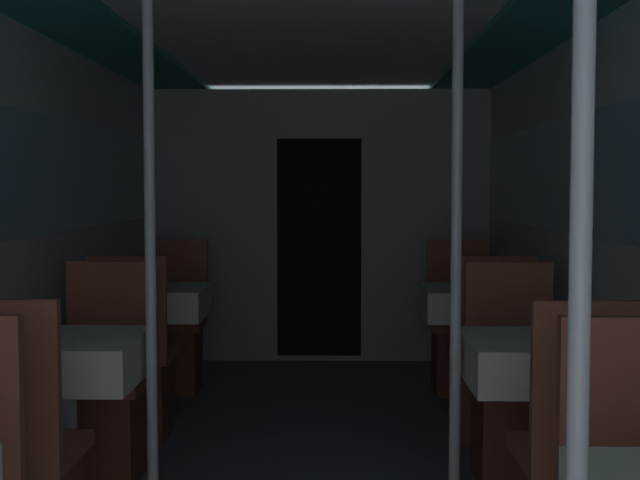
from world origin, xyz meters
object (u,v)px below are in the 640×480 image
chair_left_far_1 (103,412)px  dining_table_right_2 (474,308)px  support_pole_right_0 (579,342)px  dining_table_right_1 (543,369)px  dining_table_left_2 (155,307)px  support_pole_right_1 (456,264)px  chair_right_far_2 (460,345)px  support_pole_left_1 (150,263)px  dining_table_left_1 (65,367)px  chair_left_far_2 (173,345)px  chair_right_far_1 (514,414)px  chair_right_near_2 (489,383)px  chair_left_near_2 (135,381)px

chair_left_far_1 → dining_table_right_2: bearing=-147.3°
support_pole_right_0 → dining_table_right_1: size_ratio=2.78×
chair_left_far_1 → dining_table_left_2: size_ratio=1.32×
dining_table_right_1 → chair_left_far_1: bearing=163.7°
support_pole_right_0 → support_pole_right_1: bearing=90.0°
dining_table_left_2 → support_pole_right_1: size_ratio=0.36×
chair_right_far_2 → support_pole_left_1: bearing=56.3°
dining_table_left_1 → dining_table_right_2: size_ratio=1.00×
chair_left_far_1 → support_pole_right_1: size_ratio=0.47×
support_pole_left_1 → chair_left_far_2: 2.44m
support_pole_right_0 → chair_right_far_1: support_pole_right_0 is taller
chair_right_far_2 → support_pole_right_1: bearing=81.5°
dining_table_left_1 → chair_right_near_2: chair_right_near_2 is taller
dining_table_right_1 → support_pole_right_1: size_ratio=0.36×
dining_table_left_1 → support_pole_right_1: size_ratio=0.36×
dining_table_left_2 → chair_right_far_2: bearing=16.3°
dining_table_right_1 → support_pole_right_1: support_pole_right_1 is taller
chair_left_far_1 → chair_right_far_2: same height
dining_table_left_2 → chair_left_far_2: 0.63m
chair_left_far_2 → dining_table_right_1: bearing=129.2°
chair_left_far_1 → chair_right_far_1: bearing=-180.0°
support_pole_right_1 → chair_right_near_2: support_pole_right_1 is taller
dining_table_right_1 → dining_table_left_1: bearing=180.0°
chair_right_far_1 → dining_table_right_2: 1.24m
support_pole_left_1 → support_pole_right_1: bearing=0.0°
support_pole_left_1 → dining_table_left_1: bearing=180.0°
dining_table_left_1 → chair_left_near_2: (0.00, 1.20, -0.32)m
dining_table_right_1 → support_pole_right_1: (-0.34, -0.00, 0.41)m
dining_table_left_1 → dining_table_left_2: size_ratio=1.00×
chair_left_far_1 → chair_right_far_2: (1.88, 1.75, 0.00)m
chair_right_far_1 → support_pole_right_1: (-0.34, -0.55, 0.73)m
dining_table_left_2 → dining_table_right_2: same height
support_pole_right_0 → dining_table_right_2: size_ratio=2.78×
dining_table_right_1 → chair_right_far_1: chair_right_far_1 is taller
dining_table_right_2 → chair_left_far_1: bearing=-147.3°
dining_table_right_1 → chair_right_near_2: chair_right_near_2 is taller
chair_left_near_2 → chair_right_far_2: 2.17m
chair_left_far_2 → dining_table_left_1: bearing=90.0°
dining_table_left_1 → chair_left_near_2: size_ratio=0.76×
support_pole_right_1 → chair_right_near_2: bearing=74.1°
dining_table_right_2 → chair_left_far_2: bearing=163.7°
chair_left_near_2 → chair_right_far_1: bearing=-19.2°
dining_table_right_1 → dining_table_right_2: bearing=90.0°
chair_left_far_2 → dining_table_right_1: 2.98m
chair_right_far_2 → dining_table_right_1: bearing=90.0°
dining_table_left_2 → support_pole_right_0: support_pole_right_0 is taller
chair_left_far_1 → chair_left_near_2: bearing=-90.0°
chair_left_far_1 → chair_left_near_2: size_ratio=1.00×
support_pole_left_1 → dining_table_right_2: size_ratio=2.78×
chair_left_near_2 → chair_right_far_1: 1.99m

